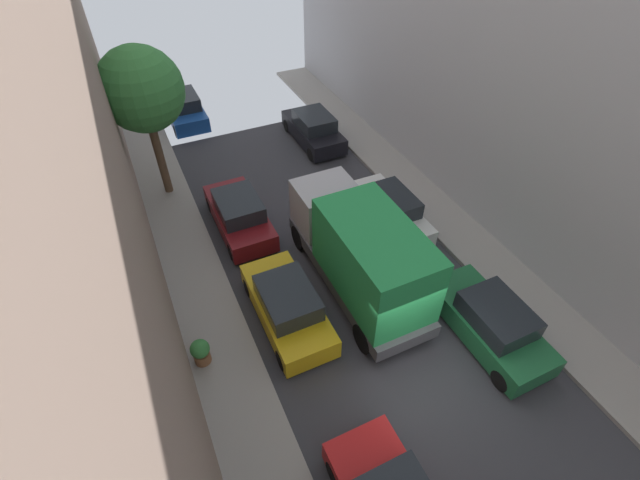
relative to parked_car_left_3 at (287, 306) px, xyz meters
The scene contains 12 objects.
ground 4.44m from the parked_car_left_3, 51.91° to the right, with size 32.00×32.00×0.00m, color #38383D.
sidewalk_left 4.19m from the parked_car_left_3, 123.73° to the right, with size 2.00×44.00×0.15m, color gray.
sidewalk_right 8.46m from the parked_car_left_3, 24.10° to the right, with size 2.00×44.00×0.15m, color gray.
parked_car_left_3 is the anchor object (origin of this frame).
parked_car_left_4 5.02m from the parked_car_left_3, 90.00° to the left, with size 1.78×4.20×1.57m.
parked_car_left_5 14.84m from the parked_car_left_3, 90.00° to the left, with size 1.78×4.20×1.57m.
parked_car_right_2 6.30m from the parked_car_left_3, 30.98° to the right, with size 1.78×4.20×1.57m.
parked_car_right_3 6.06m from the parked_car_left_3, 26.95° to the left, with size 1.78×4.20×1.57m.
parked_car_right_4 11.26m from the parked_car_left_3, 61.35° to the left, with size 1.78×4.20×1.57m.
delivery_truck 2.92m from the parked_car_left_3, ahead, with size 2.26×6.60×3.38m.
street_tree_0 9.72m from the parked_car_left_3, 103.87° to the left, with size 3.17×3.17×6.18m.
potted_plant_1 2.93m from the parked_car_left_3, behind, with size 0.57×0.57×0.89m.
Camera 1 is at (-5.57, -5.15, 11.91)m, focal length 25.21 mm.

